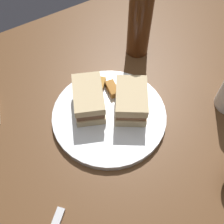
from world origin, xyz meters
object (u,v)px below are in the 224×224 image
at_px(sandwich_half_left, 130,100).
at_px(sandwich_half_right, 89,99).
at_px(cider_bottle, 140,18).
at_px(plate, 109,115).

xyz_separation_m(sandwich_half_left, sandwich_half_right, (0.08, -0.05, -0.00)).
height_order(sandwich_half_right, cider_bottle, cider_bottle).
bearing_deg(cider_bottle, sandwich_half_left, 50.41).
distance_m(plate, sandwich_half_left, 0.07).
height_order(plate, cider_bottle, cider_bottle).
xyz_separation_m(plate, sandwich_half_left, (-0.05, 0.01, 0.04)).
relative_size(plate, sandwich_half_left, 2.17).
height_order(plate, sandwich_half_left, sandwich_half_left).
relative_size(plate, sandwich_half_right, 2.13).
bearing_deg(sandwich_half_right, sandwich_half_left, 146.72).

